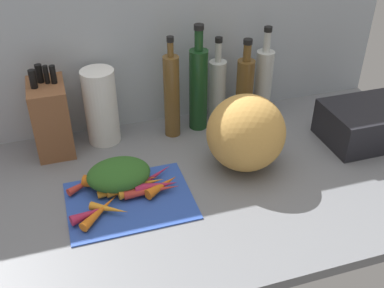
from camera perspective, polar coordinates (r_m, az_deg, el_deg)
ground_plane at (r=131.93cm, az=-1.97°, el=-5.58°), size 170.00×80.00×3.00cm
wall_back at (r=149.02cm, az=-6.37°, el=13.10°), size 170.00×3.00×60.00cm
cutting_board at (r=126.36cm, az=-7.73°, el=-6.90°), size 33.59×25.47×0.80cm
carrot_0 at (r=131.91cm, az=-13.02°, el=-4.72°), size 11.28×7.81×2.17cm
carrot_1 at (r=125.97cm, az=-4.98°, el=-5.76°), size 15.40×3.49×2.77cm
carrot_2 at (r=127.25cm, az=-3.72°, el=-5.16°), size 11.10×8.09×2.98cm
carrot_3 at (r=122.06cm, az=-10.26°, el=-7.94°), size 10.07×7.38×2.34cm
carrot_4 at (r=129.60cm, az=-7.76°, el=-4.56°), size 15.80×4.52×3.17cm
carrot_5 at (r=127.39cm, az=-8.49°, el=-5.74°), size 14.22×2.26×2.07cm
carrot_6 at (r=131.00cm, az=-4.90°, el=-4.13°), size 13.18×9.50×2.20cm
carrot_7 at (r=127.42cm, az=-6.99°, el=-5.14°), size 16.43×4.26×3.60cm
carrot_8 at (r=126.48cm, az=-6.47°, el=-5.59°), size 12.28×4.15×3.08cm
carrot_9 at (r=121.31cm, az=-12.58°, el=-8.44°), size 10.46×5.52×2.81cm
carrot_10 at (r=126.84cm, az=-4.47°, el=-5.23°), size 11.91×3.65×3.40cm
carrot_11 at (r=129.42cm, az=-10.98°, el=-4.90°), size 11.62×9.10×3.51cm
carrot_12 at (r=121.61cm, az=-11.36°, el=-8.19°), size 11.57×11.45×2.63cm
carrot_greens_pile at (r=128.87cm, az=-9.09°, el=-3.74°), size 17.70×13.61×7.49cm
winter_squash at (r=133.17cm, az=6.71°, el=1.39°), size 22.99×22.61×22.59cm
knife_block at (r=146.43cm, az=-17.11°, el=3.30°), size 10.79×17.13×27.92cm
paper_towel_roll at (r=146.28cm, az=-11.23°, el=4.56°), size 10.30×10.30×24.56cm
bottle_0 at (r=146.02cm, az=-2.54°, el=6.05°), size 5.09×5.09×33.66cm
bottle_1 at (r=149.77cm, az=0.80°, el=7.06°), size 6.09×6.09×35.69cm
bottle_2 at (r=157.17cm, az=3.14°, el=6.92°), size 5.91×5.91×29.31cm
bottle_3 at (r=155.51cm, az=6.55°, el=6.78°), size 5.87×5.87×29.59cm
bottle_4 at (r=160.69cm, az=8.85°, el=7.70°), size 6.02×6.02×31.84cm
dish_rack at (r=157.24cm, az=20.83°, el=2.40°), size 26.81×20.26×11.93cm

